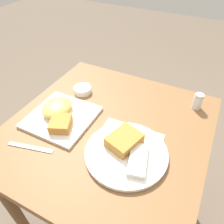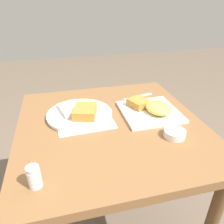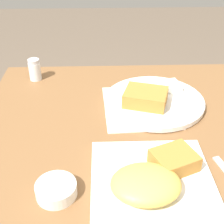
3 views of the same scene
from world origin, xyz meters
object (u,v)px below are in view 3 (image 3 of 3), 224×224
at_px(plate_square_near, 153,180).
at_px(plate_oval_far, 152,99).
at_px(sauce_ramekin, 56,189).
at_px(salt_shaker, 35,71).

distance_m(plate_square_near, plate_oval_far, 0.33).
xyz_separation_m(plate_square_near, plate_oval_far, (0.05, 0.33, -0.00)).
relative_size(plate_square_near, plate_oval_far, 0.87).
relative_size(plate_square_near, sauce_ramekin, 3.06).
bearing_deg(plate_oval_far, salt_shaker, 155.10).
distance_m(plate_square_near, sauce_ramekin, 0.20).
relative_size(plate_oval_far, sauce_ramekin, 3.50).
relative_size(sauce_ramekin, salt_shaker, 1.16).
xyz_separation_m(sauce_ramekin, salt_shaker, (-0.13, 0.51, 0.02)).
distance_m(plate_oval_far, sauce_ramekin, 0.42).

